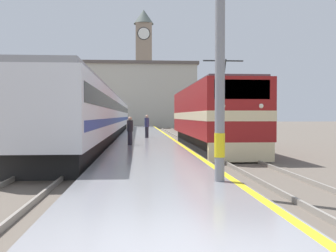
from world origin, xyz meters
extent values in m
plane|color=#60564C|center=(0.00, 30.00, 0.00)|extent=(200.00, 200.00, 0.00)
cube|color=gray|center=(0.00, 25.00, 0.18)|extent=(4.13, 140.00, 0.36)
cube|color=yellow|center=(1.91, 25.00, 0.37)|extent=(0.20, 140.00, 0.00)
cube|color=#60564C|center=(3.74, 25.00, 0.01)|extent=(2.84, 140.00, 0.02)
cube|color=gray|center=(3.03, 25.00, 0.09)|extent=(0.07, 140.00, 0.14)
cube|color=gray|center=(4.46, 25.00, 0.09)|extent=(0.07, 140.00, 0.14)
cube|color=#60564C|center=(-3.52, 25.00, 0.01)|extent=(2.83, 140.00, 0.02)
cube|color=gray|center=(-4.24, 25.00, 0.09)|extent=(0.07, 140.00, 0.14)
cube|color=gray|center=(-2.81, 25.00, 0.09)|extent=(0.07, 140.00, 0.14)
cube|color=black|center=(3.74, 18.38, 0.45)|extent=(2.46, 13.44, 0.90)
cube|color=maroon|center=(3.74, 18.38, 2.26)|extent=(2.90, 14.60, 2.72)
cube|color=beige|center=(3.74, 18.38, 1.99)|extent=(2.92, 14.62, 0.44)
cube|color=beige|center=(3.74, 11.23, 0.50)|extent=(2.75, 0.30, 0.81)
cube|color=black|center=(3.74, 11.14, 3.07)|extent=(2.32, 0.12, 0.80)
sphere|color=white|center=(2.95, 11.10, 2.40)|extent=(0.20, 0.20, 0.20)
sphere|color=white|center=(4.54, 11.10, 2.40)|extent=(0.20, 0.20, 0.20)
cube|color=#4C4C51|center=(3.74, 18.38, 3.68)|extent=(2.61, 13.87, 0.12)
cylinder|color=#333333|center=(3.74, 14.38, 4.24)|extent=(0.06, 0.63, 1.03)
cylinder|color=#333333|center=(3.74, 15.08, 4.24)|extent=(0.06, 0.63, 1.03)
cube|color=#262626|center=(3.74, 14.73, 4.74)|extent=(2.03, 0.08, 0.06)
cube|color=black|center=(-3.52, 30.32, 0.45)|extent=(2.46, 45.79, 0.90)
cube|color=silver|center=(-3.52, 30.32, 2.19)|extent=(2.90, 47.70, 2.58)
cube|color=black|center=(-3.52, 30.32, 2.71)|extent=(2.92, 46.75, 0.64)
cube|color=navy|center=(-3.52, 30.32, 1.67)|extent=(2.92, 46.75, 0.36)
cube|color=gray|center=(-3.52, 30.32, 3.58)|extent=(2.67, 47.70, 0.20)
cylinder|color=gray|center=(1.53, 4.92, 4.28)|extent=(0.24, 0.24, 7.83)
cylinder|color=yellow|center=(1.53, 4.92, 1.26)|extent=(0.26, 0.26, 0.60)
cylinder|color=#23232D|center=(0.13, 24.44, 0.77)|extent=(0.26, 0.26, 0.81)
cylinder|color=navy|center=(0.13, 24.44, 1.51)|extent=(0.34, 0.34, 0.67)
sphere|color=tan|center=(0.13, 24.44, 1.95)|extent=(0.22, 0.22, 0.22)
cylinder|color=#23232D|center=(-0.96, 17.44, 0.74)|extent=(0.26, 0.26, 0.75)
cylinder|color=black|center=(-0.96, 17.44, 1.43)|extent=(0.34, 0.34, 0.63)
sphere|color=tan|center=(-0.96, 17.44, 1.84)|extent=(0.20, 0.20, 0.20)
cube|color=gray|center=(0.61, 76.82, 10.47)|extent=(3.28, 3.28, 20.94)
cylinder|color=black|center=(0.61, 75.16, 18.65)|extent=(2.60, 0.06, 2.60)
cylinder|color=white|center=(0.61, 75.13, 18.65)|extent=(2.30, 0.10, 2.30)
cone|color=#47514C|center=(0.61, 76.82, 22.42)|extent=(4.10, 4.10, 2.95)
cube|color=#B7B2A3|center=(-2.11, 62.94, 5.19)|extent=(22.34, 8.43, 10.39)
cube|color=#564C47|center=(-2.11, 62.94, 10.64)|extent=(22.94, 9.03, 0.50)
camera|label=1|loc=(-0.48, -4.69, 1.99)|focal=42.00mm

